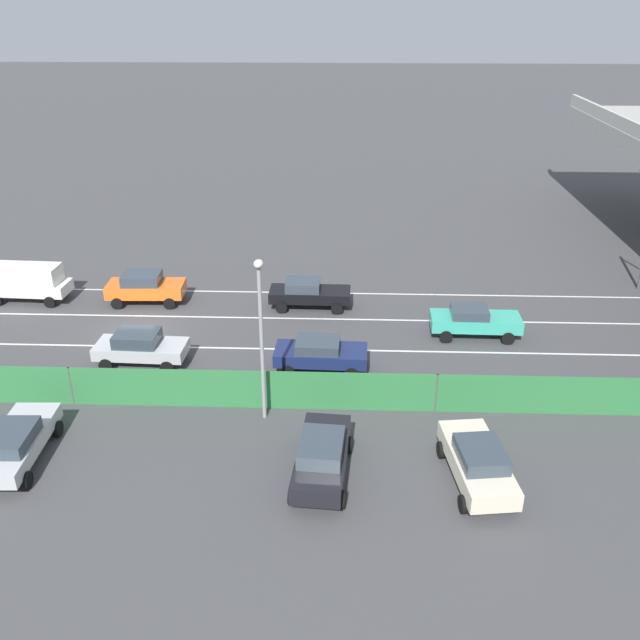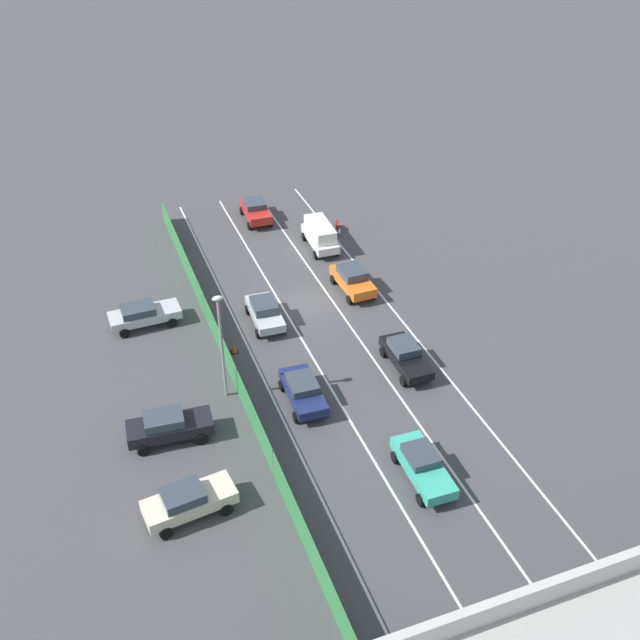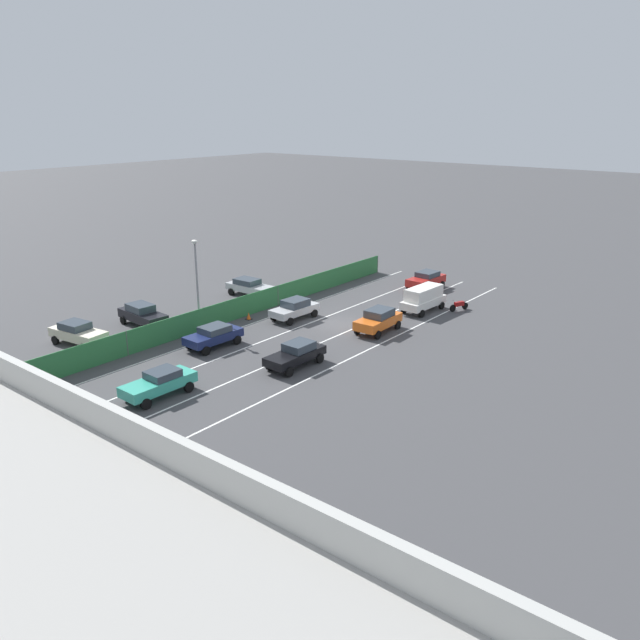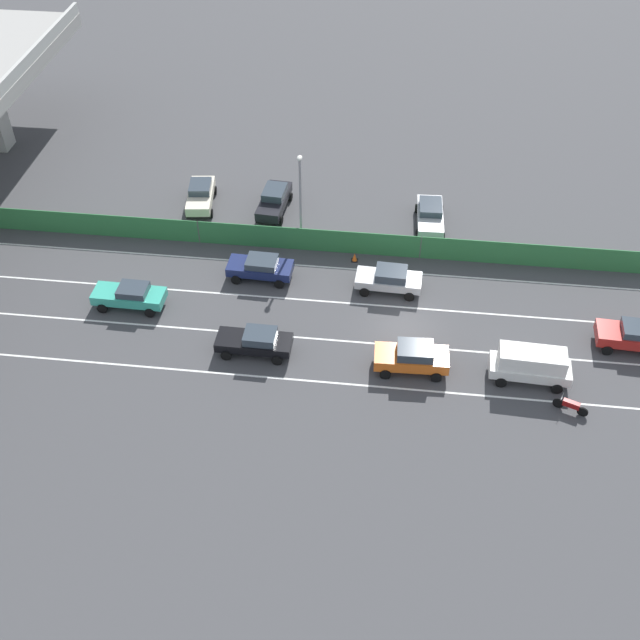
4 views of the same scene
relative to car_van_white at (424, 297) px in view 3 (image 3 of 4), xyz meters
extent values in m
plane|color=#424244|center=(3.61, 7.12, -1.19)|extent=(300.00, 300.00, 0.00)
cube|color=silver|center=(-1.64, 14.03, -1.19)|extent=(0.14, 49.82, 0.01)
cube|color=silver|center=(1.86, 14.03, -1.19)|extent=(0.14, 49.82, 0.01)
cube|color=silver|center=(5.36, 14.03, -1.19)|extent=(0.14, 49.82, 0.01)
cube|color=silver|center=(8.86, 14.03, -1.19)|extent=(0.14, 49.82, 0.01)
cube|color=#2D753D|center=(10.61, 14.03, -0.31)|extent=(0.06, 45.82, 1.76)
cylinder|color=#4C514C|center=(10.61, -8.88, -0.31)|extent=(0.10, 0.10, 1.76)
cylinder|color=#4C514C|center=(10.61, 6.39, -0.31)|extent=(0.10, 0.10, 1.76)
cylinder|color=#4C514C|center=(10.61, 21.66, -0.31)|extent=(0.10, 0.10, 1.76)
cube|color=silver|center=(0.00, 0.00, -0.40)|extent=(1.92, 4.60, 0.63)
cube|color=silver|center=(0.00, 0.00, 0.41)|extent=(1.68, 3.78, 0.99)
cylinder|color=black|center=(-0.80, 1.58, -0.87)|extent=(0.25, 0.65, 0.64)
cylinder|color=black|center=(0.93, 1.50, -0.87)|extent=(0.25, 0.65, 0.64)
cylinder|color=black|center=(-0.93, -1.50, -0.87)|extent=(0.25, 0.65, 0.64)
cylinder|color=black|center=(0.80, -1.58, -0.87)|extent=(0.25, 0.65, 0.64)
cube|color=teal|center=(3.54, 24.46, -0.40)|extent=(1.79, 4.53, 0.62)
cube|color=#333D47|center=(3.53, 24.12, 0.13)|extent=(1.53, 1.84, 0.45)
cylinder|color=black|center=(2.72, 26.01, -0.87)|extent=(0.23, 0.64, 0.64)
cylinder|color=black|center=(4.42, 25.98, -0.87)|extent=(0.23, 0.64, 0.64)
cylinder|color=black|center=(2.66, 22.95, -0.87)|extent=(0.23, 0.64, 0.64)
cylinder|color=black|center=(4.36, 22.92, -0.87)|extent=(0.23, 0.64, 0.64)
cube|color=black|center=(0.35, 15.93, -0.43)|extent=(1.77, 4.47, 0.57)
cube|color=#333D47|center=(0.34, 15.54, 0.12)|extent=(1.53, 1.88, 0.53)
cylinder|color=black|center=(-0.48, 17.45, -0.87)|extent=(0.23, 0.64, 0.64)
cylinder|color=black|center=(1.22, 17.43, -0.87)|extent=(0.23, 0.64, 0.64)
cylinder|color=black|center=(-0.53, 14.43, -0.87)|extent=(0.23, 0.64, 0.64)
cylinder|color=black|center=(1.18, 14.41, -0.87)|extent=(0.23, 0.64, 0.64)
cube|color=red|center=(3.38, -6.27, -0.37)|extent=(2.03, 4.32, 0.69)
cube|color=#333D47|center=(3.37, -6.51, 0.21)|extent=(1.70, 2.06, 0.47)
cylinder|color=black|center=(2.54, -4.79, -0.87)|extent=(0.25, 0.65, 0.64)
cylinder|color=black|center=(4.36, -4.88, -0.87)|extent=(0.25, 0.65, 0.64)
cylinder|color=black|center=(2.40, -7.66, -0.87)|extent=(0.25, 0.65, 0.64)
cylinder|color=black|center=(4.22, -7.76, -0.87)|extent=(0.25, 0.65, 0.64)
cube|color=orange|center=(0.03, 6.70, -0.37)|extent=(1.96, 4.32, 0.68)
cube|color=#333D47|center=(0.04, 6.53, 0.26)|extent=(1.66, 2.10, 0.58)
cylinder|color=black|center=(-0.92, 8.12, -0.87)|extent=(0.24, 0.65, 0.64)
cylinder|color=black|center=(0.88, 8.18, -0.87)|extent=(0.24, 0.65, 0.64)
cylinder|color=black|center=(-0.82, 5.22, -0.87)|extent=(0.24, 0.65, 0.64)
cylinder|color=black|center=(0.99, 5.29, -0.87)|extent=(0.24, 0.65, 0.64)
cube|color=#B7BABC|center=(7.01, 8.36, -0.44)|extent=(1.94, 4.28, 0.56)
cube|color=#333D47|center=(7.01, 8.22, 0.13)|extent=(1.64, 2.05, 0.58)
cylinder|color=black|center=(6.19, 9.83, -0.87)|extent=(0.25, 0.65, 0.64)
cylinder|color=black|center=(7.96, 9.76, -0.87)|extent=(0.25, 0.65, 0.64)
cylinder|color=black|center=(6.07, 6.97, -0.87)|extent=(0.25, 0.65, 0.64)
cylinder|color=black|center=(7.84, 6.89, -0.87)|extent=(0.25, 0.65, 0.64)
cube|color=navy|center=(7.29, 16.78, -0.42)|extent=(1.94, 4.30, 0.59)
cube|color=#333D47|center=(7.29, 16.63, 0.10)|extent=(1.64, 2.04, 0.45)
cylinder|color=black|center=(6.46, 18.25, -0.87)|extent=(0.24, 0.65, 0.64)
cylinder|color=black|center=(8.24, 18.19, -0.87)|extent=(0.24, 0.65, 0.64)
cylinder|color=black|center=(6.35, 15.38, -0.87)|extent=(0.24, 0.65, 0.64)
cylinder|color=black|center=(8.13, 15.31, -0.87)|extent=(0.24, 0.65, 0.64)
cylinder|color=black|center=(-2.01, -1.46, -0.89)|extent=(0.31, 0.60, 0.60)
cylinder|color=black|center=(-2.49, -2.72, -0.89)|extent=(0.31, 0.60, 0.60)
cube|color=maroon|center=(-2.25, -2.09, -0.61)|extent=(0.59, 0.96, 0.36)
cylinder|color=#B2B2B2|center=(-2.05, -1.56, -0.27)|extent=(0.57, 0.24, 0.03)
cube|color=#B2B5B7|center=(14.51, 5.78, -0.42)|extent=(4.68, 1.96, 0.58)
cube|color=#333D47|center=(14.91, 5.80, 0.11)|extent=(2.21, 1.65, 0.49)
cylinder|color=black|center=(12.98, 4.83, -0.87)|extent=(0.65, 0.24, 0.64)
cylinder|color=black|center=(12.91, 6.62, -0.87)|extent=(0.65, 0.24, 0.64)
cylinder|color=black|center=(16.12, 4.95, -0.87)|extent=(0.65, 0.24, 0.64)
cylinder|color=black|center=(16.05, 6.73, -0.87)|extent=(0.65, 0.24, 0.64)
cube|color=black|center=(15.02, 17.10, -0.37)|extent=(4.68, 2.07, 0.70)
cube|color=#333D47|center=(15.28, 17.08, 0.26)|extent=(2.20, 1.67, 0.55)
cylinder|color=black|center=(13.41, 16.37, -0.87)|extent=(0.66, 0.27, 0.64)
cylinder|color=black|center=(13.54, 18.08, -0.87)|extent=(0.66, 0.27, 0.64)
cylinder|color=black|center=(16.50, 16.13, -0.87)|extent=(0.66, 0.27, 0.64)
cylinder|color=black|center=(16.64, 17.84, -0.87)|extent=(0.66, 0.27, 0.64)
cube|color=beige|center=(15.13, 22.58, -0.38)|extent=(4.63, 2.28, 0.67)
cube|color=#333D47|center=(15.41, 22.62, 0.21)|extent=(2.14, 1.76, 0.52)
cylinder|color=black|center=(13.73, 21.53, -0.87)|extent=(0.66, 0.30, 0.64)
cylinder|color=black|center=(13.52, 23.26, -0.87)|extent=(0.66, 0.30, 0.64)
cylinder|color=black|center=(16.73, 21.91, -0.87)|extent=(0.66, 0.30, 0.64)
cylinder|color=black|center=(16.52, 23.63, -0.87)|extent=(0.66, 0.30, 0.64)
cylinder|color=#47474C|center=(-2.94, 35.19, 1.37)|extent=(0.18, 0.18, 5.14)
cylinder|color=gray|center=(11.30, 14.61, 2.09)|extent=(0.16, 0.16, 6.57)
ellipsoid|color=silver|center=(11.30, 14.61, 5.56)|extent=(0.60, 0.36, 0.28)
cone|color=orange|center=(9.80, 10.77, -0.90)|extent=(0.36, 0.36, 0.58)
cube|color=black|center=(9.80, 10.77, -1.18)|extent=(0.47, 0.47, 0.03)
camera|label=1|loc=(34.76, 17.77, 14.58)|focal=38.23mm
camera|label=2|loc=(17.62, 47.28, 27.00)|focal=41.26mm
camera|label=3|loc=(-25.54, 45.39, 14.91)|focal=36.02mm
camera|label=4|loc=(-31.73, 8.28, 31.18)|focal=43.49mm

